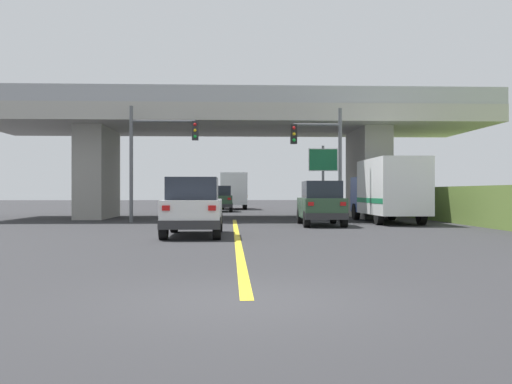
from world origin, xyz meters
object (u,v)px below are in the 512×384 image
Objects in this scene: suv_crossing at (321,203)px; traffic_signal_nearside at (324,152)px; semi_truck_distant at (234,191)px; sedan_oncoming at (221,199)px; traffic_signal_farside at (154,149)px; suv_lead at (193,207)px; highway_sign at (323,166)px; box_truck at (388,190)px.

traffic_signal_nearside is at bearing 79.63° from suv_crossing.
traffic_signal_nearside is 0.86× the size of semi_truck_distant.
traffic_signal_farside is (-3.09, -16.70, 2.70)m from sedan_oncoming.
suv_lead is at bearing -92.77° from semi_truck_distant.
suv_crossing is 6.28m from highway_sign.
traffic_signal_nearside reaches higher than highway_sign.
traffic_signal_farside reaches higher than box_truck.
highway_sign is at bearing 81.61° from traffic_signal_nearside.
highway_sign is at bearing 61.94° from suv_lead.
suv_lead is at bearing -74.70° from traffic_signal_farside.
suv_crossing is at bearing -102.13° from traffic_signal_nearside.
highway_sign is (0.52, 3.56, -0.53)m from traffic_signal_nearside.
traffic_signal_nearside reaches higher than semi_truck_distant.
suv_crossing is 0.60× the size of box_truck.
box_truck is 25.55m from semi_truck_distant.
sedan_oncoming is 0.80× the size of traffic_signal_farside.
highway_sign is at bearing 16.49° from traffic_signal_farside.
traffic_signal_nearside is 1.39× the size of highway_sign.
highway_sign reaches higher than suv_crossing.
sedan_oncoming is 15.36m from highway_sign.
highway_sign is (9.00, 2.67, -0.73)m from traffic_signal_farside.
box_truck is 1.27× the size of traffic_signal_farside.
sedan_oncoming is at bearing 112.84° from highway_sign.
sedan_oncoming is 0.71× the size of semi_truck_distant.
suv_lead is 33.08m from semi_truck_distant.
semi_truck_distant reaches higher than suv_crossing.
semi_truck_distant is at bearing 99.97° from traffic_signal_nearside.
suv_crossing is at bearing 48.85° from suv_lead.
highway_sign reaches higher than box_truck.
suv_lead is 26.11m from sedan_oncoming.
sedan_oncoming is 1.15× the size of highway_sign.
sedan_oncoming is at bearing 107.02° from traffic_signal_nearside.
traffic_signal_farside is at bearing -163.51° from highway_sign.
highway_sign is at bearing -67.16° from sedan_oncoming.
traffic_signal_nearside reaches higher than suv_crossing.
traffic_signal_nearside reaches higher than box_truck.
suv_lead is at bearing -136.75° from box_truck.
traffic_signal_farside reaches higher than sedan_oncoming.
box_truck is at bearing -63.65° from sedan_oncoming.
suv_crossing is 0.68× the size of semi_truck_distant.
traffic_signal_nearside reaches higher than suv_lead.
traffic_signal_farside is at bearing 176.25° from box_truck.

